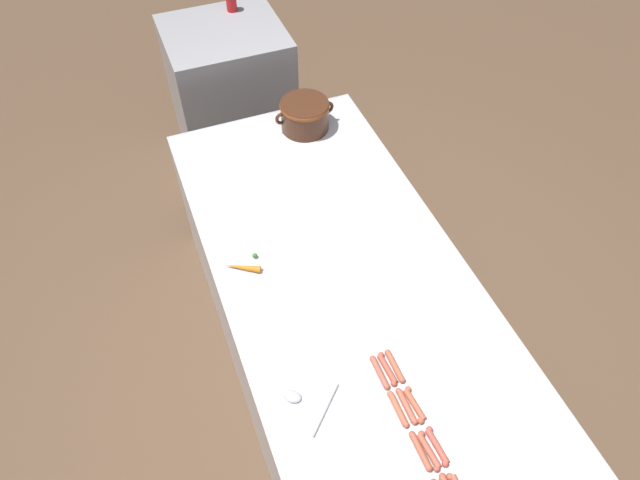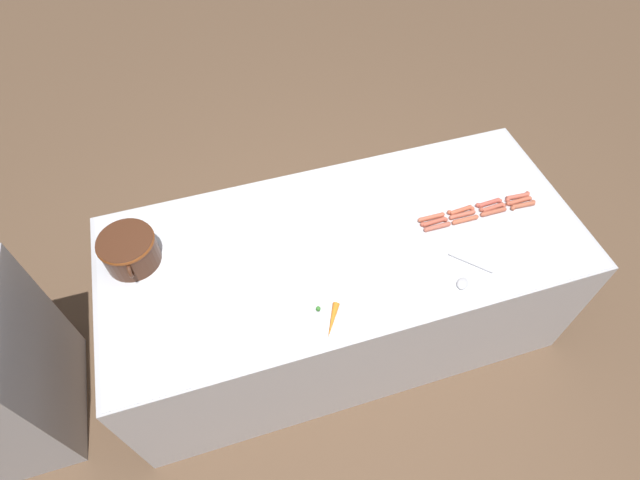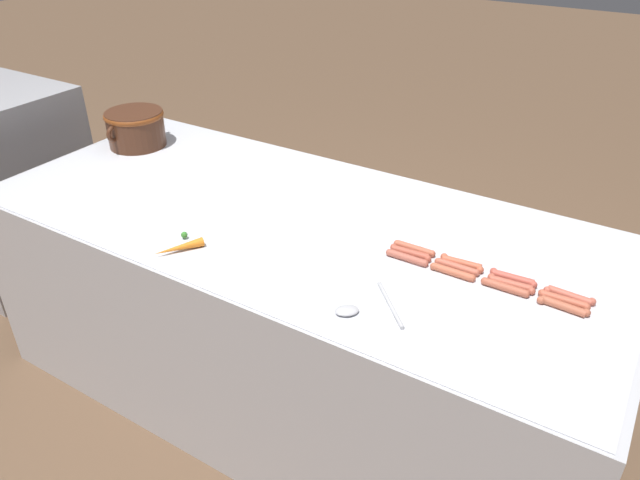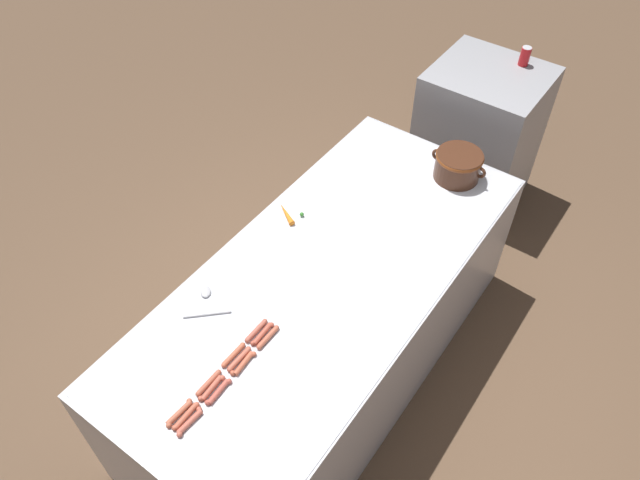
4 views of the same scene
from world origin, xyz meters
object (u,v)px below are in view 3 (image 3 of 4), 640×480
hot_dog_2 (453,272)px  serving_spoon (362,309)px  back_cabinet (3,186)px  hot_dog_0 (563,306)px  hot_dog_3 (407,258)px  hot_dog_1 (505,287)px  hot_dog_9 (513,278)px  hot_dog_8 (569,296)px  hot_dog_10 (462,263)px  hot_dog_4 (564,300)px  hot_dog_11 (414,248)px  hot_dog_6 (457,267)px  carrot (179,247)px  hot_dog_7 (410,253)px  hot_dog_5 (511,284)px  bean_pot (136,126)px

hot_dog_2 → serving_spoon: bearing=153.0°
back_cabinet → hot_dog_2: (-0.04, -2.52, 0.36)m
hot_dog_0 → hot_dog_3: (-0.00, 0.49, 0.00)m
hot_dog_1 → hot_dog_9: (0.06, -0.01, 0.00)m
hot_dog_1 → hot_dog_8: (0.06, -0.18, 0.00)m
hot_dog_10 → serving_spoon: size_ratio=0.68×
hot_dog_4 → hot_dog_11: size_ratio=1.00×
back_cabinet → hot_dog_9: 2.72m
hot_dog_6 → carrot: carrot is taller
hot_dog_4 → hot_dog_11: same height
hot_dog_1 → hot_dog_6: size_ratio=1.00×
hot_dog_3 → hot_dog_8: (0.06, -0.50, 0.00)m
back_cabinet → hot_dog_3: size_ratio=6.78×
hot_dog_8 → hot_dog_9: size_ratio=1.00×
hot_dog_4 → carrot: carrot is taller
hot_dog_2 → serving_spoon: (-0.31, 0.16, -0.00)m
hot_dog_0 → hot_dog_4: size_ratio=1.00×
hot_dog_0 → hot_dog_6: bearing=84.4°
hot_dog_2 → hot_dog_7: 0.16m
serving_spoon → hot_dog_1: bearing=-45.8°
hot_dog_2 → hot_dog_10: bearing=-6.2°
hot_dog_2 → carrot: 0.90m
hot_dog_5 → serving_spoon: hot_dog_5 is taller
bean_pot → hot_dog_4: bearing=-96.2°
hot_dog_7 → serving_spoon: bearing=-179.8°
hot_dog_2 → hot_dog_11: (0.07, 0.16, 0.00)m
hot_dog_10 → hot_dog_9: bearing=-89.1°
hot_dog_6 → hot_dog_9: same height
bean_pot → carrot: bean_pot is taller
hot_dog_0 → hot_dog_4: (0.03, 0.01, 0.00)m
serving_spoon → hot_dog_0: bearing=-57.9°
hot_dog_3 → carrot: 0.76m
hot_dog_0 → hot_dog_2: (-0.00, 0.34, 0.00)m
hot_dog_2 → hot_dog_8: (0.06, -0.34, 0.00)m
hot_dog_3 → hot_dog_8: size_ratio=1.00×
hot_dog_1 → hot_dog_5: 0.03m
serving_spoon → hot_dog_9: bearing=-41.2°
hot_dog_3 → hot_dog_9: (0.07, -0.33, 0.00)m
hot_dog_1 → carrot: carrot is taller
hot_dog_5 → hot_dog_3: bearing=95.6°
hot_dog_6 → hot_dog_8: same height
hot_dog_4 → hot_dog_5: 0.16m
hot_dog_1 → hot_dog_2: same height
hot_dog_8 → hot_dog_1: bearing=108.5°
hot_dog_5 → hot_dog_11: (0.03, 0.33, 0.00)m
serving_spoon → hot_dog_5: bearing=-44.3°
hot_dog_0 → hot_dog_10: size_ratio=1.00×
carrot → hot_dog_0: bearing=-73.5°
hot_dog_2 → hot_dog_11: size_ratio=1.00×
hot_dog_2 → carrot: carrot is taller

